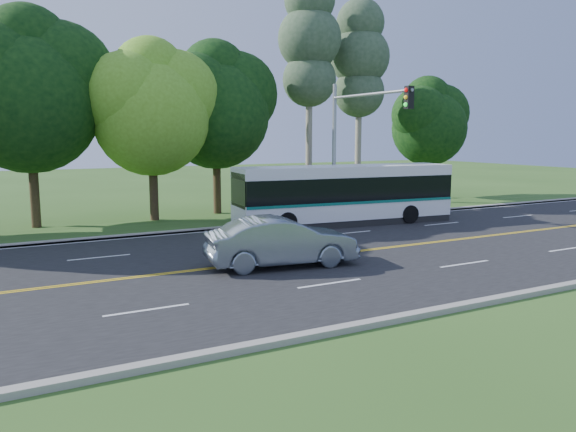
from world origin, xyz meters
name	(u,v)px	position (x,y,z in m)	size (l,w,h in m)	color
ground	(290,260)	(0.00, 0.00, 0.00)	(120.00, 120.00, 0.00)	#2F541C
road	(290,259)	(0.00, 0.00, 0.01)	(60.00, 14.00, 0.02)	black
curb_north	(218,228)	(0.00, 7.15, 0.07)	(60.00, 0.30, 0.15)	gray
curb_south	(426,313)	(0.00, -7.15, 0.07)	(60.00, 0.30, 0.15)	gray
grass_verge	(205,223)	(0.00, 9.00, 0.05)	(60.00, 4.00, 0.10)	#2F541C
lane_markings	(287,259)	(-0.09, 0.00, 0.02)	(57.60, 13.82, 0.00)	gold
tree_row	(80,87)	(-5.15, 12.13, 6.73)	(44.70, 9.10, 13.84)	black
bougainvillea_hedge	(336,204)	(7.18, 8.15, 0.72)	(9.50, 2.25, 1.50)	#A50D21
traffic_signal	(355,130)	(6.49, 5.40, 4.67)	(0.42, 6.10, 7.00)	gray
transit_bus	(344,195)	(6.19, 5.80, 1.46)	(11.27, 3.47, 2.90)	white
sedan	(282,242)	(-0.74, -0.80, 0.86)	(1.77, 5.08, 1.67)	slate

